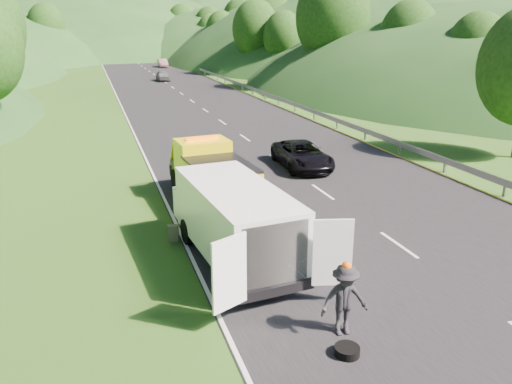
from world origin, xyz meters
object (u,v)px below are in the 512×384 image
object	(u,v)px
white_van	(234,218)
spare_tire	(347,355)
tow_truck	(211,173)
woman	(207,243)
suitcase	(173,233)
passing_suv	(302,168)
worker	(342,334)
child	(234,260)

from	to	relation	value
white_van	spare_tire	bearing A→B (deg)	-83.84
tow_truck	woman	bearing A→B (deg)	-110.43
white_van	suitcase	xyz separation A→B (m)	(-1.62, 2.03, -1.12)
tow_truck	passing_suv	bearing A→B (deg)	28.10
spare_tire	woman	bearing A→B (deg)	103.18
woman	spare_tire	world-z (taller)	woman
passing_suv	white_van	bearing A→B (deg)	-120.90
tow_truck	white_van	world-z (taller)	tow_truck
tow_truck	spare_tire	bearing A→B (deg)	-92.42
tow_truck	spare_tire	xyz separation A→B (m)	(0.49, -11.16, -1.26)
spare_tire	passing_suv	bearing A→B (deg)	70.58
spare_tire	worker	bearing A→B (deg)	69.21
worker	suitcase	xyz separation A→B (m)	(-3.01, 6.76, 0.30)
tow_truck	woman	xyz separation A→B (m)	(-1.15, -4.15, -1.26)
white_van	worker	distance (m)	5.13
woman	spare_tire	size ratio (longest dim) A/B	3.06
worker	spare_tire	xyz separation A→B (m)	(-0.30, -0.78, 0.00)
child	passing_suv	world-z (taller)	passing_suv
worker	passing_suv	distance (m)	14.96
tow_truck	worker	xyz separation A→B (m)	(0.79, -10.38, -1.26)
worker	woman	bearing A→B (deg)	112.31
white_van	suitcase	bearing A→B (deg)	123.63
worker	child	bearing A→B (deg)	111.82
white_van	suitcase	size ratio (longest dim) A/B	12.16
white_van	tow_truck	bearing A→B (deg)	78.91
tow_truck	suitcase	size ratio (longest dim) A/B	10.33
worker	suitcase	distance (m)	7.41
suitcase	spare_tire	size ratio (longest dim) A/B	1.03
tow_truck	woman	distance (m)	4.49
suitcase	child	bearing A→B (deg)	-52.27
tow_truck	child	world-z (taller)	tow_truck
tow_truck	child	distance (m)	5.85
tow_truck	woman	size ratio (longest dim) A/B	3.47
tow_truck	suitcase	world-z (taller)	tow_truck
spare_tire	passing_suv	world-z (taller)	passing_suv
white_van	worker	size ratio (longest dim) A/B	3.99
worker	spare_tire	bearing A→B (deg)	-105.77
suitcase	passing_suv	size ratio (longest dim) A/B	0.12
tow_truck	white_van	xyz separation A→B (m)	(-0.60, -5.65, 0.15)
white_van	woman	xyz separation A→B (m)	(-0.55, 1.50, -1.42)
suitcase	spare_tire	distance (m)	8.02
suitcase	tow_truck	bearing A→B (deg)	58.45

